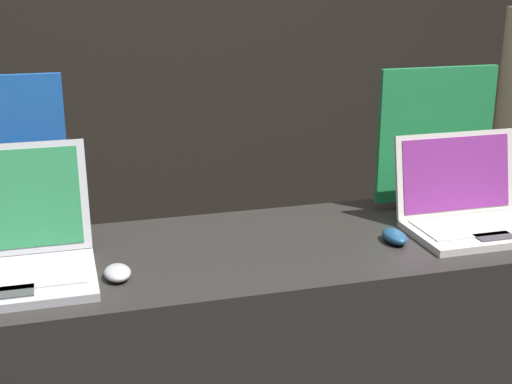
# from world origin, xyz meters

# --- Properties ---
(wall_back) EXTENTS (8.00, 0.05, 2.80)m
(wall_back) POSITION_xyz_m (0.00, 2.04, 1.40)
(wall_back) COLOR black
(wall_back) RESTS_ON ground_plane
(laptop_front) EXTENTS (0.39, 0.37, 0.29)m
(laptop_front) POSITION_xyz_m (-0.63, 0.27, 0.96)
(laptop_front) COLOR #B7B7BC
(laptop_front) RESTS_ON display_counter
(mouse_front) EXTENTS (0.06, 0.09, 0.03)m
(mouse_front) POSITION_xyz_m (-0.38, 0.17, 0.91)
(mouse_front) COLOR #B2B2B7
(mouse_front) RESTS_ON display_counter
(promo_stand_front) EXTENTS (0.31, 0.07, 0.45)m
(promo_stand_front) POSITION_xyz_m (-0.63, 0.49, 1.11)
(promo_stand_front) COLOR black
(promo_stand_front) RESTS_ON display_counter
(laptop_back) EXTENTS (0.37, 0.29, 0.25)m
(laptop_back) POSITION_xyz_m (0.60, 0.25, 0.95)
(laptop_back) COLOR silver
(laptop_back) RESTS_ON display_counter
(mouse_back) EXTENTS (0.06, 0.10, 0.03)m
(mouse_back) POSITION_xyz_m (0.35, 0.21, 0.91)
(mouse_back) COLOR navy
(mouse_back) RESTS_ON display_counter
(promo_stand_back) EXTENTS (0.37, 0.07, 0.43)m
(promo_stand_back) POSITION_xyz_m (0.60, 0.47, 1.10)
(promo_stand_back) COLOR black
(promo_stand_back) RESTS_ON display_counter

